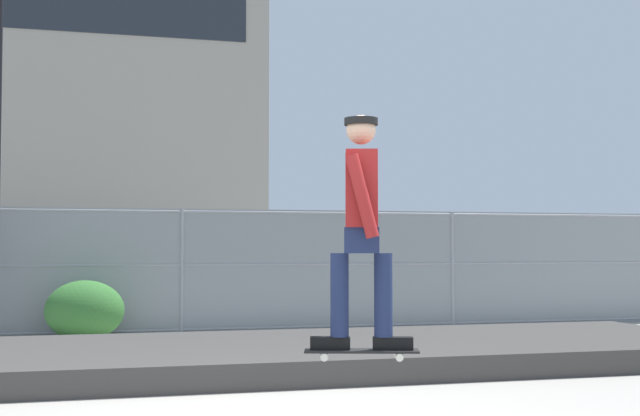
# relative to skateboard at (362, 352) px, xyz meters

# --- Properties ---
(gravel_berm) EXTENTS (11.40, 3.03, 0.25)m
(gravel_berm) POSITION_rel_skateboard_xyz_m (-0.50, 3.32, -0.43)
(gravel_berm) COLOR #3D3A38
(gravel_berm) RESTS_ON ground_plane
(skateboard) EXTENTS (0.82, 0.42, 0.07)m
(skateboard) POSITION_rel_skateboard_xyz_m (0.00, 0.00, 0.00)
(skateboard) COLOR black
(skater) EXTENTS (0.72, 0.62, 1.66)m
(skater) POSITION_rel_skateboard_xyz_m (0.00, -0.00, 0.94)
(skater) COLOR black
(skater) RESTS_ON skateboard
(chain_fence) EXTENTS (26.02, 0.06, 1.85)m
(chain_fence) POSITION_rel_skateboard_xyz_m (-0.50, 7.12, 0.38)
(chain_fence) COLOR gray
(chain_fence) RESTS_ON ground_plane
(shrub_center) EXTENTS (1.07, 0.87, 0.83)m
(shrub_center) POSITION_rel_skateboard_xyz_m (-1.89, 6.53, -0.14)
(shrub_center) COLOR #336B2D
(shrub_center) RESTS_ON ground_plane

